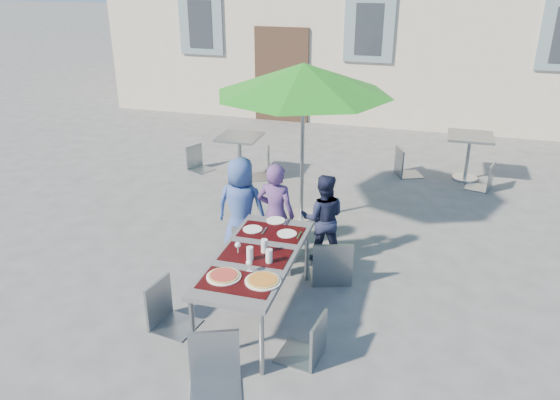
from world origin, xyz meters
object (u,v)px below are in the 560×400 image
(pizza_near_left, at_px, (224,276))
(chair_0, at_px, (250,223))
(child_1, at_px, (276,215))
(bg_chair_r_1, at_px, (487,160))
(bg_chair_l_0, at_px, (197,144))
(bg_chair_r_0, at_px, (262,145))
(child_0, at_px, (241,207))
(cafe_table_1, at_px, (469,148))
(child_2, at_px, (323,218))
(patio_umbrella, at_px, (303,80))
(chair_4, at_px, (310,313))
(cafe_table_0, at_px, (240,149))
(chair_2, at_px, (333,235))
(chair_5, at_px, (213,333))
(dining_table, at_px, (256,260))
(chair_1, at_px, (275,238))
(bg_chair_l_1, at_px, (406,145))
(chair_3, at_px, (164,279))
(pizza_near_right, at_px, (263,280))

(pizza_near_left, height_order, chair_0, chair_0)
(child_1, relative_size, bg_chair_r_1, 1.52)
(bg_chair_l_0, bearing_deg, bg_chair_r_0, -3.15)
(child_0, height_order, cafe_table_1, child_0)
(child_2, bearing_deg, patio_umbrella, -75.02)
(patio_umbrella, distance_m, bg_chair_r_1, 3.72)
(chair_0, distance_m, bg_chair_r_0, 3.03)
(chair_4, height_order, cafe_table_0, chair_4)
(chair_4, bearing_deg, bg_chair_r_0, 113.10)
(chair_0, height_order, chair_2, chair_2)
(child_2, distance_m, chair_5, 2.61)
(child_1, height_order, bg_chair_l_0, child_1)
(chair_2, bearing_deg, child_2, 113.61)
(dining_table, bearing_deg, chair_1, 94.51)
(pizza_near_left, bearing_deg, patio_umbrella, 89.63)
(chair_0, relative_size, cafe_table_1, 1.17)
(child_2, height_order, chair_4, child_2)
(bg_chair_l_1, bearing_deg, pizza_near_left, -104.06)
(chair_3, bearing_deg, bg_chair_r_1, 55.57)
(child_1, relative_size, chair_3, 1.41)
(bg_chair_r_0, bearing_deg, cafe_table_0, -169.13)
(child_1, height_order, bg_chair_l_1, child_1)
(chair_2, relative_size, bg_chair_l_1, 1.10)
(dining_table, xyz_separation_m, cafe_table_0, (-1.63, 3.93, -0.17))
(dining_table, height_order, child_2, child_2)
(cafe_table_0, distance_m, bg_chair_r_1, 4.21)
(bg_chair_r_1, bearing_deg, chair_5, -114.07)
(bg_chair_r_0, xyz_separation_m, bg_chair_l_1, (2.41, 0.82, -0.03))
(cafe_table_0, bearing_deg, bg_chair_r_1, 8.30)
(chair_0, height_order, cafe_table_1, chair_0)
(bg_chair_l_0, bearing_deg, chair_3, -69.59)
(chair_1, bearing_deg, chair_3, -120.43)
(chair_0, height_order, chair_3, same)
(chair_2, bearing_deg, pizza_near_left, -119.25)
(pizza_near_left, relative_size, child_0, 0.25)
(pizza_near_left, relative_size, bg_chair_r_1, 0.38)
(pizza_near_left, bearing_deg, chair_4, -1.56)
(patio_umbrella, xyz_separation_m, bg_chair_r_0, (-1.10, 1.52, -1.48))
(dining_table, xyz_separation_m, child_2, (0.41, 1.42, -0.11))
(child_1, bearing_deg, bg_chair_r_0, -63.67)
(chair_5, height_order, patio_umbrella, patio_umbrella)
(chair_0, height_order, chair_1, chair_0)
(child_0, bearing_deg, chair_4, 123.97)
(child_2, distance_m, cafe_table_1, 3.96)
(chair_3, bearing_deg, bg_chair_l_1, 68.78)
(patio_umbrella, bearing_deg, pizza_near_left, -90.37)
(pizza_near_left, xyz_separation_m, pizza_near_right, (0.39, 0.03, 0.00))
(pizza_near_right, bearing_deg, cafe_table_0, 112.89)
(pizza_near_left, distance_m, child_0, 1.84)
(chair_2, relative_size, chair_4, 1.17)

